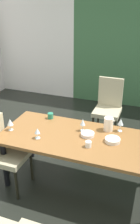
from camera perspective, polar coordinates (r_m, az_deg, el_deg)
ground_plane at (r=3.71m, az=-4.48°, el=-13.18°), size 5.29×5.63×0.02m
back_panel_interior at (r=6.17m, az=-8.36°, el=16.70°), size 2.04×0.10×2.78m
dining_table at (r=3.08m, az=3.12°, el=-7.18°), size 2.07×0.89×0.72m
chair_head_far at (r=4.35m, az=8.77°, el=1.58°), size 0.44×0.45×1.02m
chair_left_near at (r=3.25m, az=-14.98°, el=-8.38°), size 0.44×0.44×0.95m
wine_glass_near_shelf at (r=3.24m, az=-13.53°, el=-2.29°), size 0.08×0.08×0.16m
wine_glass_east at (r=3.01m, az=-7.51°, el=-4.39°), size 0.07×0.07×0.13m
wine_glass_left at (r=3.18m, az=11.51°, el=-2.28°), size 0.07×0.07×0.18m
wine_glass_north at (r=3.14m, az=2.93°, el=-2.42°), size 0.06×0.06×0.16m
serving_bowl_west at (r=3.08m, az=4.04°, el=-5.11°), size 0.17×0.17×0.04m
serving_bowl_south at (r=2.99m, az=9.70°, el=-6.35°), size 0.18×0.18×0.05m
cup_center at (r=3.49m, az=-4.49°, el=-0.87°), size 0.08×0.08×0.08m
cup_near_window at (r=2.86m, az=4.21°, el=-7.34°), size 0.07×0.07×0.07m
pitcher_rear at (r=3.20m, az=8.82°, el=-2.71°), size 0.13×0.12×0.18m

